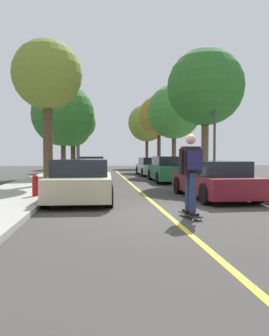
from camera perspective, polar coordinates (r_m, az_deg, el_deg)
ground at (r=8.37m, az=5.33°, el=-7.78°), size 80.00×80.00×0.00m
center_line at (r=12.28m, az=1.55°, el=-4.59°), size 0.12×39.20×0.01m
parked_car_left_nearest at (r=10.53m, az=-9.22°, el=-2.19°), size 2.05×4.23×1.33m
parked_car_left_near at (r=17.39m, az=-8.07°, el=-0.56°), size 2.07×4.35×1.29m
parked_car_left_far at (r=24.41m, az=-7.57°, el=0.37°), size 2.12×4.40×1.39m
parked_car_left_farthest at (r=30.07m, az=-7.33°, el=0.66°), size 1.96×4.12×1.39m
parked_car_right_nearest at (r=11.40m, az=13.59°, el=-2.03°), size 1.94×4.33×1.27m
parked_car_right_near at (r=18.18m, az=6.00°, el=-0.24°), size 1.95×4.51×1.41m
parked_car_right_far at (r=23.91m, az=3.02°, el=0.26°), size 1.93×4.48×1.32m
street_tree_left_nearest at (r=15.76m, az=-15.00°, el=15.24°), size 3.13×3.13×6.53m
street_tree_left_near at (r=21.95m, az=-12.38°, el=9.04°), size 4.05×4.05×6.00m
street_tree_left_far at (r=30.08m, az=-10.71°, el=6.69°), size 3.18×3.18×5.34m
street_tree_left_farthest at (r=37.38m, az=-9.87°, el=7.79°), size 3.99×3.99×7.02m
street_tree_right_nearest at (r=18.09m, az=12.28°, el=13.58°), size 4.03×4.03×6.95m
street_tree_right_near at (r=24.83m, az=6.93°, el=9.70°), size 4.02×4.02×6.60m
street_tree_right_far at (r=30.82m, az=4.30°, el=9.11°), size 3.75×3.75×6.95m
street_tree_right_farthest at (r=38.33m, az=2.18°, el=7.89°), size 4.37×4.37×7.35m
fire_hydrant at (r=11.04m, az=-16.94°, el=-2.92°), size 0.20×0.20×0.70m
streetlamp at (r=16.48m, az=13.84°, el=8.45°), size 0.36×0.24×5.47m
skateboard at (r=7.72m, az=9.72°, el=-7.99°), size 0.36×0.87×0.10m
skateboarder at (r=7.58m, az=9.88°, el=-0.11°), size 0.59×0.71×1.83m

